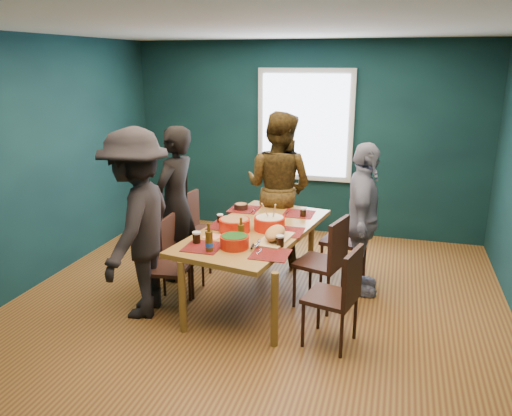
{
  "coord_description": "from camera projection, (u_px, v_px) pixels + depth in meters",
  "views": [
    {
      "loc": [
        1.28,
        -4.46,
        2.42
      ],
      "look_at": [
        -0.06,
        0.19,
        0.98
      ],
      "focal_mm": 35.0,
      "sensor_mm": 36.0,
      "label": 1
    }
  ],
  "objects": [
    {
      "name": "person_back",
      "position": [
        279.0,
        187.0,
        6.12
      ],
      "size": [
        1.05,
        0.91,
        1.85
      ],
      "primitive_type": "imported",
      "rotation": [
        0.0,
        0.0,
        2.88
      ],
      "color": "black",
      "rests_on": "floor"
    },
    {
      "name": "chair_left_far",
      "position": [
        197.0,
        224.0,
        6.01
      ],
      "size": [
        0.46,
        0.46,
        0.91
      ],
      "rotation": [
        0.0,
        0.0,
        -0.12
      ],
      "color": "black",
      "rests_on": "floor"
    },
    {
      "name": "person_near_left",
      "position": [
        137.0,
        224.0,
        4.75
      ],
      "size": [
        0.82,
        1.26,
        1.84
      ],
      "primitive_type": "imported",
      "rotation": [
        0.0,
        0.0,
        4.83
      ],
      "color": "black",
      "rests_on": "floor"
    },
    {
      "name": "bowl_herbs",
      "position": [
        234.0,
        241.0,
        4.62
      ],
      "size": [
        0.27,
        0.27,
        0.12
      ],
      "color": "red",
      "rests_on": "dining_table"
    },
    {
      "name": "person_right",
      "position": [
        362.0,
        220.0,
        5.22
      ],
      "size": [
        0.47,
        0.98,
        1.63
      ],
      "primitive_type": "imported",
      "rotation": [
        0.0,
        0.0,
        1.64
      ],
      "color": "silver",
      "rests_on": "floor"
    },
    {
      "name": "small_bowl",
      "position": [
        241.0,
        206.0,
        5.82
      ],
      "size": [
        0.16,
        0.16,
        0.07
      ],
      "color": "black",
      "rests_on": "dining_table"
    },
    {
      "name": "room",
      "position": [
        264.0,
        170.0,
        4.99
      ],
      "size": [
        5.01,
        5.01,
        2.71
      ],
      "color": "olive",
      "rests_on": "ground"
    },
    {
      "name": "cola_glass_b",
      "position": [
        280.0,
        240.0,
        4.65
      ],
      "size": [
        0.08,
        0.08,
        0.11
      ],
      "color": "black",
      "rests_on": "dining_table"
    },
    {
      "name": "person_far_left",
      "position": [
        176.0,
        204.0,
        5.58
      ],
      "size": [
        0.51,
        0.69,
        1.75
      ],
      "primitive_type": "imported",
      "rotation": [
        0.0,
        0.0,
        4.57
      ],
      "color": "black",
      "rests_on": "floor"
    },
    {
      "name": "beer_bottle_b",
      "position": [
        241.0,
        233.0,
        4.75
      ],
      "size": [
        0.06,
        0.06,
        0.24
      ],
      "color": "#4D310D",
      "rests_on": "dining_table"
    },
    {
      "name": "beer_bottle_a",
      "position": [
        209.0,
        241.0,
        4.52
      ],
      "size": [
        0.07,
        0.07,
        0.27
      ],
      "color": "#4D310D",
      "rests_on": "dining_table"
    },
    {
      "name": "chair_left_near",
      "position": [
        159.0,
        260.0,
        4.97
      ],
      "size": [
        0.44,
        0.44,
        0.87
      ],
      "rotation": [
        0.0,
        0.0,
        0.12
      ],
      "color": "black",
      "rests_on": "floor"
    },
    {
      "name": "cola_glass_d",
      "position": [
        220.0,
        218.0,
        5.34
      ],
      "size": [
        0.07,
        0.07,
        0.09
      ],
      "color": "black",
      "rests_on": "dining_table"
    },
    {
      "name": "napkin_a",
      "position": [
        294.0,
        230.0,
        5.1
      ],
      "size": [
        0.16,
        0.16,
        0.0
      ],
      "primitive_type": "cube",
      "rotation": [
        0.0,
        0.0,
        0.22
      ],
      "color": "#F28A66",
      "rests_on": "dining_table"
    },
    {
      "name": "napkin_c",
      "position": [
        275.0,
        256.0,
        4.44
      ],
      "size": [
        0.18,
        0.18,
        0.0
      ],
      "primitive_type": "cube",
      "rotation": [
        0.0,
        0.0,
        0.17
      ],
      "color": "#F28A66",
      "rests_on": "dining_table"
    },
    {
      "name": "dining_table",
      "position": [
        256.0,
        235.0,
        5.17
      ],
      "size": [
        1.3,
        2.11,
        0.75
      ],
      "rotation": [
        0.0,
        0.0,
        -0.17
      ],
      "color": "olive",
      "rests_on": "floor"
    },
    {
      "name": "chair_right_far",
      "position": [
        353.0,
        233.0,
        5.52
      ],
      "size": [
        0.53,
        0.53,
        1.0
      ],
      "rotation": [
        0.0,
        0.0,
        -0.18
      ],
      "color": "black",
      "rests_on": "floor"
    },
    {
      "name": "napkin_b",
      "position": [
        213.0,
        236.0,
        4.93
      ],
      "size": [
        0.19,
        0.19,
        0.0
      ],
      "primitive_type": "cube",
      "rotation": [
        0.0,
        0.0,
        -0.2
      ],
      "color": "#F28A66",
      "rests_on": "dining_table"
    },
    {
      "name": "chair_right_near",
      "position": [
        341.0,
        290.0,
        4.27
      ],
      "size": [
        0.5,
        0.5,
        0.91
      ],
      "rotation": [
        0.0,
        0.0,
        -0.23
      ],
      "color": "black",
      "rests_on": "floor"
    },
    {
      "name": "bowl_dumpling",
      "position": [
        270.0,
        223.0,
        5.12
      ],
      "size": [
        0.32,
        0.32,
        0.3
      ],
      "color": "red",
      "rests_on": "dining_table"
    },
    {
      "name": "bowl_salad",
      "position": [
        234.0,
        224.0,
        5.07
      ],
      "size": [
        0.32,
        0.32,
        0.13
      ],
      "color": "red",
      "rests_on": "dining_table"
    },
    {
      "name": "cutting_board",
      "position": [
        275.0,
        234.0,
        4.81
      ],
      "size": [
        0.31,
        0.61,
        0.13
      ],
      "rotation": [
        0.0,
        0.0,
        -0.13
      ],
      "color": "tan",
      "rests_on": "dining_table"
    },
    {
      "name": "chair_left_mid",
      "position": [
        176.0,
        249.0,
        5.34
      ],
      "size": [
        0.39,
        0.39,
        0.83
      ],
      "rotation": [
        0.0,
        0.0,
        0.04
      ],
      "color": "black",
      "rests_on": "floor"
    },
    {
      "name": "cola_glass_a",
      "position": [
        197.0,
        237.0,
        4.73
      ],
      "size": [
        0.08,
        0.08,
        0.11
      ],
      "color": "black",
      "rests_on": "dining_table"
    },
    {
      "name": "cola_glass_c",
      "position": [
        303.0,
        212.0,
        5.54
      ],
      "size": [
        0.07,
        0.07,
        0.1
      ],
      "color": "black",
      "rests_on": "dining_table"
    },
    {
      "name": "chair_right_mid",
      "position": [
        328.0,
        256.0,
        4.96
      ],
      "size": [
        0.53,
        0.53,
        0.95
      ],
      "rotation": [
        0.0,
        0.0,
        -0.28
      ],
      "color": "black",
      "rests_on": "floor"
    }
  ]
}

